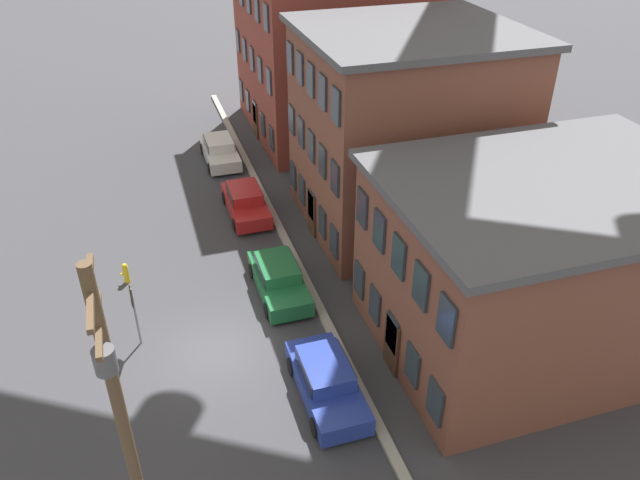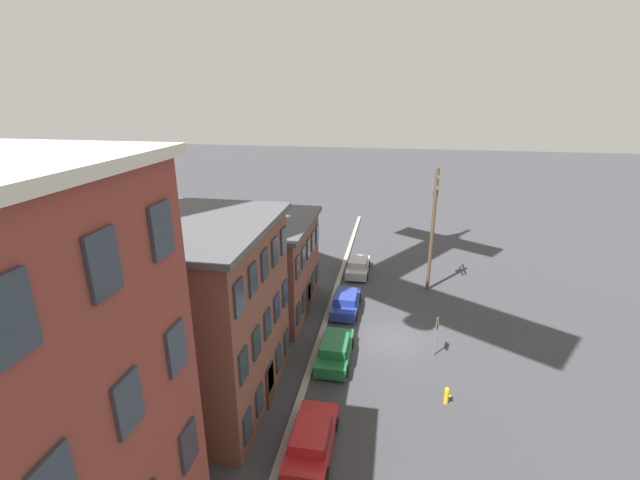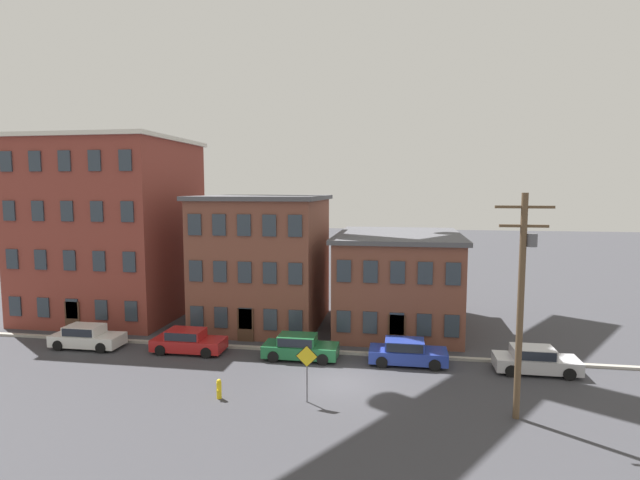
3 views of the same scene
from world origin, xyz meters
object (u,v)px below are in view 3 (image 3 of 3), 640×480
car_silver (535,359)px  caution_sign (307,364)px  car_green (300,346)px  car_blue (407,351)px  fire_hydrant (219,389)px  car_white (87,336)px  utility_pole (522,294)px  car_red (188,340)px

car_silver → caution_sign: caution_sign is taller
car_green → car_blue: 6.25m
car_green → car_blue: same height
caution_sign → fire_hydrant: size_ratio=2.87×
car_white → car_green: (13.70, 0.15, 0.00)m
car_blue → utility_pole: size_ratio=0.45×
caution_sign → fire_hydrant: (-4.23, -0.28, -1.38)m
utility_pole → fire_hydrant: (-13.63, -0.16, -5.04)m
utility_pole → fire_hydrant: 14.53m
car_silver → fire_hydrant: car_silver is taller
car_red → car_blue: size_ratio=1.00×
car_blue → utility_pole: bearing=-52.2°
car_silver → caution_sign: (-11.57, -5.72, 1.11)m
car_silver → car_red: bearing=179.5°
car_white → car_red: (6.70, 0.18, 0.00)m
car_green → utility_pole: 13.37m
car_green → car_silver: size_ratio=1.00×
car_blue → fire_hydrant: (-8.91, -6.24, -0.27)m
car_white → car_blue: same height
car_silver → utility_pole: utility_pole is taller
car_red → utility_pole: utility_pole is taller
car_blue → car_green: bearing=-179.2°
car_green → utility_pole: (10.96, -5.99, 4.77)m
car_white → car_red: same height
car_red → fire_hydrant: car_red is taller
car_silver → caution_sign: 12.95m
car_green → fire_hydrant: 6.71m
utility_pole → car_silver: bearing=69.6°
car_white → fire_hydrant: size_ratio=4.58×
car_white → fire_hydrant: 12.56m
caution_sign → car_white: bearing=159.5°
car_white → caution_sign: 16.34m
car_white → car_silver: same height
car_green → fire_hydrant: car_green is taller
car_white → utility_pole: size_ratio=0.45×
fire_hydrant → car_blue: bearing=35.0°
car_blue → utility_pole: 9.05m
car_white → fire_hydrant: (11.03, -6.00, -0.27)m
car_silver → car_white: bearing=-180.0°
car_silver → car_green: bearing=179.4°
car_white → utility_pole: 25.79m
car_red → caution_sign: (8.57, -5.89, 1.11)m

